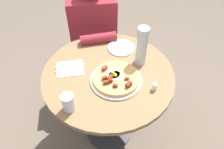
{
  "coord_description": "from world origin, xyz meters",
  "views": [
    {
      "loc": [
        -0.1,
        -0.95,
        1.72
      ],
      "look_at": [
        0.02,
        -0.03,
        0.75
      ],
      "focal_mm": 35.17,
      "sensor_mm": 36.0,
      "label": 1
    }
  ],
  "objects_px": {
    "bread_plate": "(121,48)",
    "knife": "(70,66)",
    "breakfast_pizza": "(116,78)",
    "dining_table": "(108,91)",
    "fork": "(70,70)",
    "water_glass": "(68,103)",
    "water_bottle": "(142,46)",
    "salt_shaker": "(155,87)",
    "person_seated": "(94,43)",
    "pizza_plate": "(116,80)"
  },
  "relations": [
    {
      "from": "bread_plate",
      "to": "knife",
      "type": "distance_m",
      "value": 0.38
    },
    {
      "from": "breakfast_pizza",
      "to": "bread_plate",
      "type": "height_order",
      "value": "breakfast_pizza"
    },
    {
      "from": "dining_table",
      "to": "breakfast_pizza",
      "type": "bearing_deg",
      "value": -60.11
    },
    {
      "from": "fork",
      "to": "water_glass",
      "type": "height_order",
      "value": "water_glass"
    },
    {
      "from": "bread_plate",
      "to": "breakfast_pizza",
      "type": "bearing_deg",
      "value": -105.32
    },
    {
      "from": "breakfast_pizza",
      "to": "water_glass",
      "type": "bearing_deg",
      "value": -148.65
    },
    {
      "from": "water_bottle",
      "to": "salt_shaker",
      "type": "xyz_separation_m",
      "value": [
        0.03,
        -0.24,
        -0.11
      ]
    },
    {
      "from": "knife",
      "to": "salt_shaker",
      "type": "xyz_separation_m",
      "value": [
        0.49,
        -0.26,
        0.02
      ]
    },
    {
      "from": "knife",
      "to": "water_bottle",
      "type": "distance_m",
      "value": 0.48
    },
    {
      "from": "bread_plate",
      "to": "knife",
      "type": "bearing_deg",
      "value": -158.57
    },
    {
      "from": "breakfast_pizza",
      "to": "salt_shaker",
      "type": "xyz_separation_m",
      "value": [
        0.21,
        -0.1,
        -0.0
      ]
    },
    {
      "from": "dining_table",
      "to": "fork",
      "type": "height_order",
      "value": "fork"
    },
    {
      "from": "bread_plate",
      "to": "water_glass",
      "type": "bearing_deg",
      "value": -127.6
    },
    {
      "from": "person_seated",
      "to": "breakfast_pizza",
      "type": "bearing_deg",
      "value": -82.04
    },
    {
      "from": "water_bottle",
      "to": "breakfast_pizza",
      "type": "bearing_deg",
      "value": -142.19
    },
    {
      "from": "fork",
      "to": "salt_shaker",
      "type": "xyz_separation_m",
      "value": [
        0.49,
        -0.22,
        0.02
      ]
    },
    {
      "from": "pizza_plate",
      "to": "salt_shaker",
      "type": "relative_size",
      "value": 6.74
    },
    {
      "from": "water_bottle",
      "to": "salt_shaker",
      "type": "relative_size",
      "value": 5.71
    },
    {
      "from": "knife",
      "to": "breakfast_pizza",
      "type": "bearing_deg",
      "value": -32.09
    },
    {
      "from": "dining_table",
      "to": "breakfast_pizza",
      "type": "height_order",
      "value": "breakfast_pizza"
    },
    {
      "from": "breakfast_pizza",
      "to": "bread_plate",
      "type": "relative_size",
      "value": 1.52
    },
    {
      "from": "breakfast_pizza",
      "to": "knife",
      "type": "bearing_deg",
      "value": 150.31
    },
    {
      "from": "person_seated",
      "to": "knife",
      "type": "distance_m",
      "value": 0.59
    },
    {
      "from": "dining_table",
      "to": "water_glass",
      "type": "distance_m",
      "value": 0.41
    },
    {
      "from": "knife",
      "to": "fork",
      "type": "bearing_deg",
      "value": -90.0
    },
    {
      "from": "person_seated",
      "to": "breakfast_pizza",
      "type": "xyz_separation_m",
      "value": [
        0.09,
        -0.67,
        0.25
      ]
    },
    {
      "from": "person_seated",
      "to": "fork",
      "type": "xyz_separation_m",
      "value": [
        -0.18,
        -0.55,
        0.23
      ]
    },
    {
      "from": "person_seated",
      "to": "bread_plate",
      "type": "relative_size",
      "value": 6.08
    },
    {
      "from": "fork",
      "to": "breakfast_pizza",
      "type": "bearing_deg",
      "value": -26.27
    },
    {
      "from": "water_bottle",
      "to": "fork",
      "type": "bearing_deg",
      "value": -177.6
    },
    {
      "from": "knife",
      "to": "water_bottle",
      "type": "relative_size",
      "value": 0.67
    },
    {
      "from": "breakfast_pizza",
      "to": "water_glass",
      "type": "xyz_separation_m",
      "value": [
        -0.28,
        -0.17,
        0.03
      ]
    },
    {
      "from": "pizza_plate",
      "to": "person_seated",
      "type": "bearing_deg",
      "value": 98.14
    },
    {
      "from": "person_seated",
      "to": "pizza_plate",
      "type": "distance_m",
      "value": 0.71
    },
    {
      "from": "knife",
      "to": "water_glass",
      "type": "height_order",
      "value": "water_glass"
    },
    {
      "from": "dining_table",
      "to": "knife",
      "type": "xyz_separation_m",
      "value": [
        -0.24,
        0.09,
        0.18
      ]
    },
    {
      "from": "dining_table",
      "to": "fork",
      "type": "distance_m",
      "value": 0.3
    },
    {
      "from": "water_glass",
      "to": "fork",
      "type": "bearing_deg",
      "value": 89.26
    },
    {
      "from": "dining_table",
      "to": "salt_shaker",
      "type": "relative_size",
      "value": 17.84
    },
    {
      "from": "breakfast_pizza",
      "to": "person_seated",
      "type": "bearing_deg",
      "value": 97.96
    },
    {
      "from": "salt_shaker",
      "to": "bread_plate",
      "type": "bearing_deg",
      "value": 108.34
    },
    {
      "from": "dining_table",
      "to": "breakfast_pizza",
      "type": "xyz_separation_m",
      "value": [
        0.04,
        -0.07,
        0.2
      ]
    },
    {
      "from": "person_seated",
      "to": "salt_shaker",
      "type": "height_order",
      "value": "person_seated"
    },
    {
      "from": "pizza_plate",
      "to": "knife",
      "type": "xyz_separation_m",
      "value": [
        -0.28,
        0.16,
        0.0
      ]
    },
    {
      "from": "pizza_plate",
      "to": "water_bottle",
      "type": "distance_m",
      "value": 0.26
    },
    {
      "from": "water_glass",
      "to": "bread_plate",
      "type": "bearing_deg",
      "value": 52.4
    },
    {
      "from": "bread_plate",
      "to": "salt_shaker",
      "type": "relative_size",
      "value": 3.99
    },
    {
      "from": "breakfast_pizza",
      "to": "fork",
      "type": "relative_size",
      "value": 1.57
    },
    {
      "from": "person_seated",
      "to": "bread_plate",
      "type": "bearing_deg",
      "value": -64.66
    },
    {
      "from": "water_glass",
      "to": "person_seated",
      "type": "bearing_deg",
      "value": 77.53
    }
  ]
}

